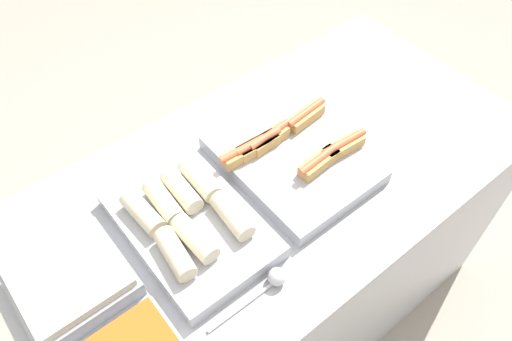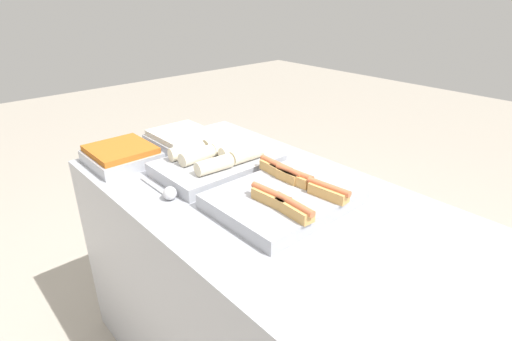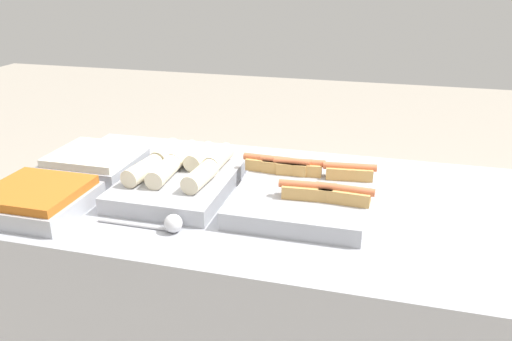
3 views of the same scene
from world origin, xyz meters
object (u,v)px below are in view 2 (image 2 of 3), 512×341
object	(u,v)px
tray_side_front	(121,155)
tray_side_back	(182,139)
tray_hotdogs	(285,196)
tray_wraps	(218,161)
serving_spoon_near	(167,192)

from	to	relation	value
tray_side_front	tray_side_back	size ratio (longest dim) A/B	1.00
tray_hotdogs	tray_wraps	world-z (taller)	tray_wraps
tray_side_front	serving_spoon_near	size ratio (longest dim) A/B	1.13
tray_hotdogs	serving_spoon_near	bearing A→B (deg)	-138.52
tray_side_front	serving_spoon_near	xyz separation A→B (m)	(0.40, -0.01, -0.01)
tray_hotdogs	serving_spoon_near	size ratio (longest dim) A/B	1.94
tray_hotdogs	tray_side_back	distance (m)	0.71
tray_hotdogs	serving_spoon_near	xyz separation A→B (m)	(-0.31, -0.27, -0.01)
tray_wraps	serving_spoon_near	world-z (taller)	tray_wraps
tray_hotdogs	tray_side_front	distance (m)	0.75
tray_side_back	serving_spoon_near	xyz separation A→B (m)	(0.40, -0.31, -0.01)
tray_wraps	tray_side_front	distance (m)	0.42
serving_spoon_near	tray_hotdogs	bearing A→B (deg)	41.48
tray_hotdogs	tray_wraps	distance (m)	0.38
tray_hotdogs	tray_side_back	xyz separation A→B (m)	(-0.71, 0.04, 0.00)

